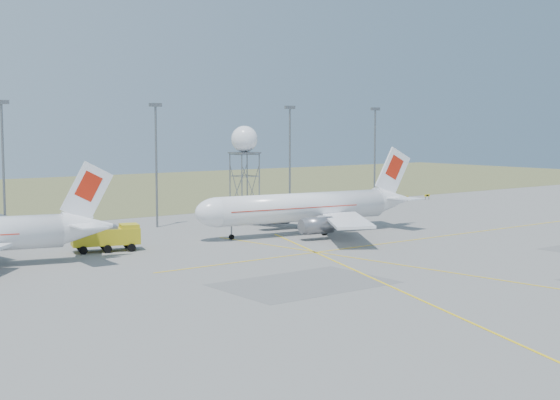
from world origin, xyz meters
TOP-DOWN VIEW (x-y plane):
  - ground at (0.00, 0.00)m, footprint 400.00×400.00m
  - grass_strip at (0.00, 140.00)m, footprint 400.00×120.00m
  - mast_a at (-35.00, 66.00)m, footprint 2.20×0.50m
  - mast_b at (-10.00, 66.00)m, footprint 2.20×0.50m
  - mast_c at (18.00, 66.00)m, footprint 2.20×0.50m
  - mast_d at (40.00, 66.00)m, footprint 2.20×0.50m
  - taxi_sign_near at (55.60, 72.00)m, footprint 1.60×0.17m
  - taxi_sign_far at (62.60, 72.00)m, footprint 1.60×0.17m
  - airliner_main at (4.59, 44.95)m, footprint 39.10×37.73m
  - radar_tower at (6.43, 64.17)m, footprint 4.64×4.64m
  - fire_truck at (-27.33, 47.75)m, footprint 9.37×5.46m

SIDE VIEW (x-z plane):
  - ground at x=0.00m, z-range 0.00..0.00m
  - grass_strip at x=0.00m, z-range 0.00..0.03m
  - taxi_sign_near at x=55.60m, z-range 0.29..1.49m
  - taxi_sign_far at x=62.60m, z-range 0.29..1.49m
  - fire_truck at x=-27.33m, z-range -0.07..3.49m
  - airliner_main at x=4.59m, z-range -2.58..10.74m
  - radar_tower at x=6.43m, z-range 1.03..17.82m
  - mast_a at x=-35.00m, z-range 1.82..22.32m
  - mast_b at x=-10.00m, z-range 1.82..22.32m
  - mast_c at x=18.00m, z-range 1.82..22.32m
  - mast_d at x=40.00m, z-range 1.82..22.32m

